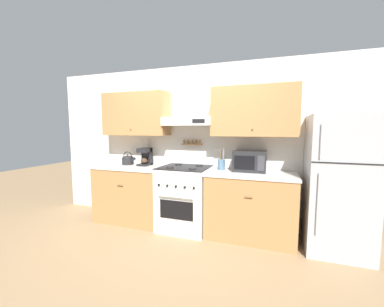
{
  "coord_description": "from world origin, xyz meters",
  "views": [
    {
      "loc": [
        1.26,
        -2.99,
        1.53
      ],
      "look_at": [
        0.13,
        0.28,
        1.18
      ],
      "focal_mm": 22.0,
      "sensor_mm": 36.0,
      "label": 1
    }
  ],
  "objects_px": {
    "stove_range": "(185,197)",
    "microwave": "(250,161)",
    "refrigerator": "(338,184)",
    "tea_kettle": "(128,160)",
    "coffee_maker": "(146,156)",
    "utensil_crock": "(221,164)"
  },
  "relations": [
    {
      "from": "stove_range",
      "to": "microwave",
      "type": "height_order",
      "value": "microwave"
    },
    {
      "from": "refrigerator",
      "to": "tea_kettle",
      "type": "xyz_separation_m",
      "value": [
        -3.15,
        0.15,
        0.15
      ]
    },
    {
      "from": "stove_range",
      "to": "tea_kettle",
      "type": "bearing_deg",
      "value": 172.71
    },
    {
      "from": "stove_range",
      "to": "coffee_maker",
      "type": "relative_size",
      "value": 3.73
    },
    {
      "from": "coffee_maker",
      "to": "microwave",
      "type": "distance_m",
      "value": 1.72
    },
    {
      "from": "stove_range",
      "to": "refrigerator",
      "type": "xyz_separation_m",
      "value": [
        2.04,
        -0.01,
        0.37
      ]
    },
    {
      "from": "stove_range",
      "to": "coffee_maker",
      "type": "xyz_separation_m",
      "value": [
        -0.78,
        0.17,
        0.59
      ]
    },
    {
      "from": "utensil_crock",
      "to": "tea_kettle",
      "type": "bearing_deg",
      "value": -180.0
    },
    {
      "from": "stove_range",
      "to": "microwave",
      "type": "distance_m",
      "value": 1.12
    },
    {
      "from": "refrigerator",
      "to": "coffee_maker",
      "type": "distance_m",
      "value": 2.83
    },
    {
      "from": "coffee_maker",
      "to": "utensil_crock",
      "type": "height_order",
      "value": "utensil_crock"
    },
    {
      "from": "coffee_maker",
      "to": "refrigerator",
      "type": "bearing_deg",
      "value": -3.71
    },
    {
      "from": "refrigerator",
      "to": "microwave",
      "type": "relative_size",
      "value": 3.69
    },
    {
      "from": "stove_range",
      "to": "tea_kettle",
      "type": "relative_size",
      "value": 4.27
    },
    {
      "from": "stove_range",
      "to": "coffee_maker",
      "type": "height_order",
      "value": "coffee_maker"
    },
    {
      "from": "utensil_crock",
      "to": "coffee_maker",
      "type": "bearing_deg",
      "value": 178.63
    },
    {
      "from": "stove_range",
      "to": "tea_kettle",
      "type": "height_order",
      "value": "tea_kettle"
    },
    {
      "from": "tea_kettle",
      "to": "microwave",
      "type": "distance_m",
      "value": 2.06
    },
    {
      "from": "tea_kettle",
      "to": "utensil_crock",
      "type": "bearing_deg",
      "value": 0.0
    },
    {
      "from": "coffee_maker",
      "to": "tea_kettle",
      "type": "bearing_deg",
      "value": -174.58
    },
    {
      "from": "refrigerator",
      "to": "utensil_crock",
      "type": "relative_size",
      "value": 5.47
    },
    {
      "from": "coffee_maker",
      "to": "utensil_crock",
      "type": "xyz_separation_m",
      "value": [
        1.31,
        -0.03,
        -0.06
      ]
    }
  ]
}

